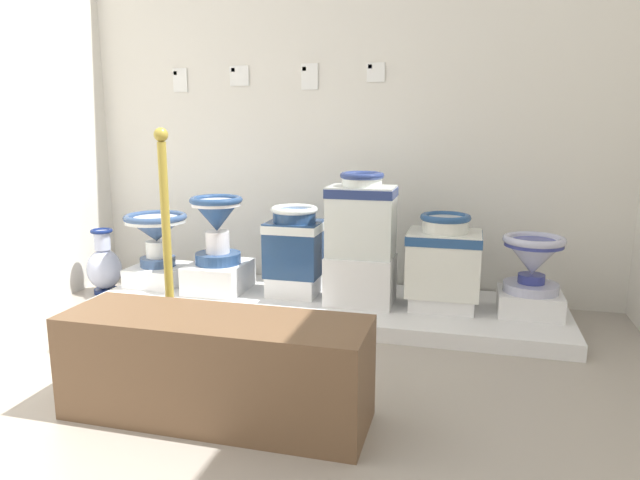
# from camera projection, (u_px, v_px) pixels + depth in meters

# --- Properties ---
(ground_plane) EXTENTS (5.43, 5.61, 0.02)m
(ground_plane) POSITION_uv_depth(u_px,v_px,m) (212.00, 462.00, 1.91)
(ground_plane) COLOR #A3998C
(wall_back) EXTENTS (3.63, 0.06, 2.96)m
(wall_back) POSITION_uv_depth(u_px,v_px,m) (345.00, 61.00, 3.54)
(wall_back) COLOR silver
(wall_back) RESTS_ON ground_plane
(display_platform) EXTENTS (2.71, 0.81, 0.08)m
(display_platform) POSITION_uv_depth(u_px,v_px,m) (327.00, 305.00, 3.40)
(display_platform) COLOR white
(display_platform) RESTS_ON ground_plane
(plinth_block_slender_white) EXTENTS (0.32, 0.35, 0.12)m
(plinth_block_slender_white) POSITION_uv_depth(u_px,v_px,m) (159.00, 275.00, 3.69)
(plinth_block_slender_white) COLOR white
(plinth_block_slender_white) RESTS_ON display_platform
(antique_toilet_slender_white) EXTENTS (0.40, 0.40, 0.34)m
(antique_toilet_slender_white) POSITION_uv_depth(u_px,v_px,m) (156.00, 229.00, 3.63)
(antique_toilet_slender_white) COLOR #37527E
(antique_toilet_slender_white) RESTS_ON plinth_block_slender_white
(plinth_block_squat_floral) EXTENTS (0.34, 0.39, 0.17)m
(plinth_block_squat_floral) POSITION_uv_depth(u_px,v_px,m) (219.00, 277.00, 3.54)
(plinth_block_squat_floral) COLOR white
(plinth_block_squat_floral) RESTS_ON display_platform
(antique_toilet_squat_floral) EXTENTS (0.32, 0.32, 0.41)m
(antique_toilet_squat_floral) POSITION_uv_depth(u_px,v_px,m) (217.00, 222.00, 3.47)
(antique_toilet_squat_floral) COLOR navy
(antique_toilet_squat_floral) RESTS_ON plinth_block_squat_floral
(plinth_block_rightmost) EXTENTS (0.29, 0.29, 0.12)m
(plinth_block_rightmost) POSITION_uv_depth(u_px,v_px,m) (295.00, 284.00, 3.48)
(plinth_block_rightmost) COLOR white
(plinth_block_rightmost) RESTS_ON display_platform
(antique_toilet_rightmost) EXTENTS (0.33, 0.30, 0.42)m
(antique_toilet_rightmost) POSITION_uv_depth(u_px,v_px,m) (295.00, 240.00, 3.42)
(antique_toilet_rightmost) COLOR navy
(antique_toilet_rightmost) RESTS_ON plinth_block_rightmost
(plinth_block_leftmost) EXTENTS (0.38, 0.30, 0.28)m
(plinth_block_leftmost) POSITION_uv_depth(u_px,v_px,m) (361.00, 279.00, 3.28)
(plinth_block_leftmost) COLOR white
(plinth_block_leftmost) RESTS_ON display_platform
(antique_toilet_leftmost) EXTENTS (0.38, 0.26, 0.47)m
(antique_toilet_leftmost) POSITION_uv_depth(u_px,v_px,m) (362.00, 214.00, 3.21)
(antique_toilet_leftmost) COLOR white
(antique_toilet_leftmost) RESTS_ON plinth_block_leftmost
(plinth_block_central_ornate) EXTENTS (0.35, 0.29, 0.08)m
(plinth_block_central_ornate) POSITION_uv_depth(u_px,v_px,m) (442.00, 301.00, 3.22)
(plinth_block_central_ornate) COLOR white
(plinth_block_central_ornate) RESTS_ON display_platform
(antique_toilet_central_ornate) EXTENTS (0.40, 0.32, 0.45)m
(antique_toilet_central_ornate) POSITION_uv_depth(u_px,v_px,m) (444.00, 255.00, 3.16)
(antique_toilet_central_ornate) COLOR white
(antique_toilet_central_ornate) RESTS_ON plinth_block_central_ornate
(plinth_block_tall_cobalt) EXTENTS (0.33, 0.29, 0.12)m
(plinth_block_tall_cobalt) POSITION_uv_depth(u_px,v_px,m) (529.00, 303.00, 3.11)
(plinth_block_tall_cobalt) COLOR white
(plinth_block_tall_cobalt) RESTS_ON display_platform
(antique_toilet_tall_cobalt) EXTENTS (0.33, 0.33, 0.31)m
(antique_toilet_tall_cobalt) POSITION_uv_depth(u_px,v_px,m) (533.00, 258.00, 3.06)
(antique_toilet_tall_cobalt) COLOR silver
(antique_toilet_tall_cobalt) RESTS_ON plinth_block_tall_cobalt
(info_placard_first) EXTENTS (0.10, 0.01, 0.15)m
(info_placard_first) POSITION_uv_depth(u_px,v_px,m) (180.00, 80.00, 3.81)
(info_placard_first) COLOR white
(info_placard_second) EXTENTS (0.13, 0.01, 0.13)m
(info_placard_second) POSITION_uv_depth(u_px,v_px,m) (239.00, 76.00, 3.70)
(info_placard_second) COLOR white
(info_placard_third) EXTENTS (0.11, 0.01, 0.16)m
(info_placard_third) POSITION_uv_depth(u_px,v_px,m) (310.00, 76.00, 3.58)
(info_placard_third) COLOR white
(info_placard_fourth) EXTENTS (0.11, 0.01, 0.11)m
(info_placard_fourth) POSITION_uv_depth(u_px,v_px,m) (376.00, 72.00, 3.47)
(info_placard_fourth) COLOR white
(decorative_vase_spare) EXTENTS (0.22, 0.22, 0.43)m
(decorative_vase_spare) POSITION_uv_depth(u_px,v_px,m) (104.00, 267.00, 3.76)
(decorative_vase_spare) COLOR navy
(decorative_vase_spare) RESTS_ON ground_plane
(stanchion_post_near_left) EXTENTS (0.26, 0.26, 1.08)m
(stanchion_post_near_left) POSITION_uv_depth(u_px,v_px,m) (170.00, 293.00, 2.67)
(stanchion_post_near_left) COLOR gold
(stanchion_post_near_left) RESTS_ON ground_plane
(museum_bench) EXTENTS (1.16, 0.36, 0.40)m
(museum_bench) POSITION_uv_depth(u_px,v_px,m) (215.00, 367.00, 2.15)
(museum_bench) COLOR brown
(museum_bench) RESTS_ON ground_plane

